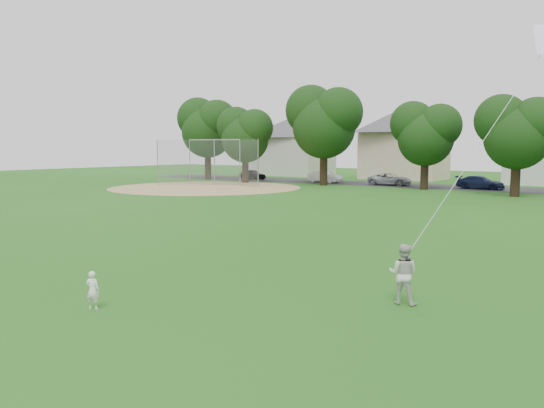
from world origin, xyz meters
The scene contains 9 objects.
ground centered at (0.00, 0.00, 0.00)m, with size 160.00×160.00×0.00m, color #1B5513.
street centered at (0.00, 42.00, 0.01)m, with size 90.00×7.00×0.01m, color #2D2D30.
dirt_infield centered at (-26.00, 28.00, 0.01)m, with size 18.00×18.00×0.02m, color #9E7F51.
toddler centered at (-2.15, -1.64, 0.45)m, with size 0.33×0.22×0.91m, color white.
older_boy centered at (3.52, 2.96, 0.73)m, with size 0.71×0.55×1.46m, color beige.
kite centered at (4.77, 4.36, 3.71)m, with size 1.76×1.80×6.50m.
baseball_backstop centered at (-27.52, 30.68, 2.28)m, with size 9.86×4.48×4.56m.
tree_row centered at (0.45, 36.17, 6.08)m, with size 81.74×9.35×10.32m.
parked_cars centered at (0.28, 41.00, 0.60)m, with size 64.23×2.55×1.28m.
Camera 1 is at (8.20, -8.95, 3.73)m, focal length 35.00 mm.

